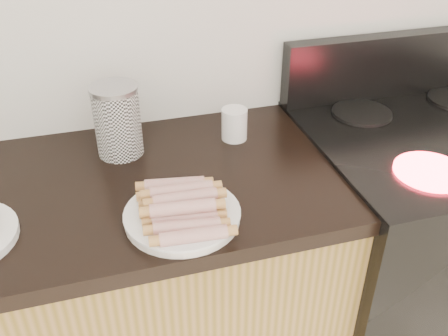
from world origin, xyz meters
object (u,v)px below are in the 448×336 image
object	(u,v)px
main_plate	(182,217)
canister	(117,121)
mug	(234,124)
stove	(412,252)

from	to	relation	value
main_plate	canister	xyz separation A→B (m)	(-0.10, 0.33, 0.09)
mug	main_plate	bearing A→B (deg)	-124.35
stove	canister	size ratio (longest dim) A/B	4.73
main_plate	canister	world-z (taller)	canister
stove	mug	distance (m)	0.77
main_plate	canister	bearing A→B (deg)	106.36
stove	main_plate	bearing A→B (deg)	-168.34
main_plate	mug	bearing A→B (deg)	55.65
stove	main_plate	xyz separation A→B (m)	(-0.80, -0.17, 0.45)
stove	canister	distance (m)	1.06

